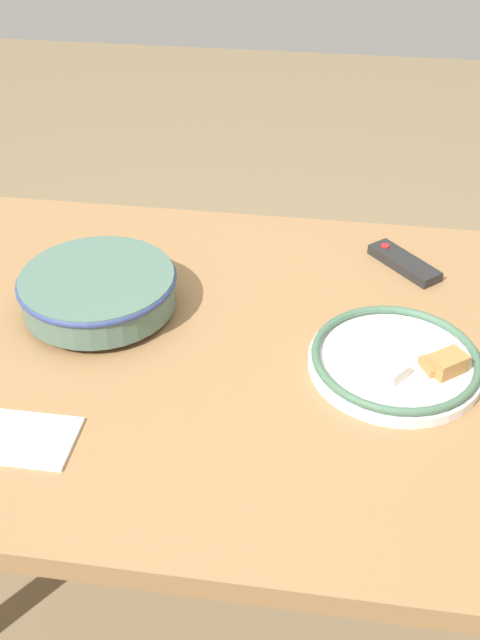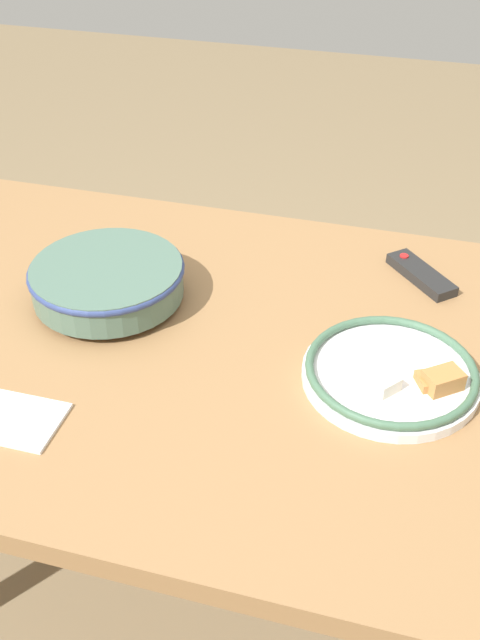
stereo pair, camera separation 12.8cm
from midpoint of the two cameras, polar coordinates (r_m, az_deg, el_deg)
ground_plane at (r=1.83m, az=-3.70°, el=-19.67°), size 8.00×8.00×0.00m
dining_table at (r=1.35m, az=-4.76°, el=-4.37°), size 1.41×0.93×0.72m
noodle_bowl at (r=1.38m, az=-13.38°, el=2.19°), size 0.29×0.29×0.08m
food_plate at (r=1.24m, az=8.97°, el=-3.22°), size 0.29×0.29×0.05m
tv_remote at (r=1.51m, az=10.03°, el=4.24°), size 0.14×0.15×0.02m
folded_napkin at (r=1.18m, az=-19.20°, el=-8.67°), size 0.15×0.11×0.01m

